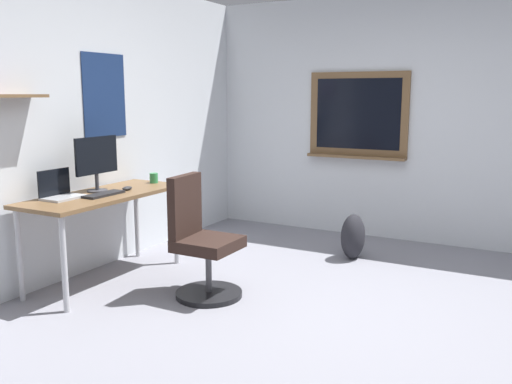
% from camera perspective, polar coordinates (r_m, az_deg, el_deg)
% --- Properties ---
extents(ground_plane, '(5.20, 5.20, 0.00)m').
position_cam_1_polar(ground_plane, '(3.98, 9.09, -13.14)').
color(ground_plane, gray).
rests_on(ground_plane, ground).
extents(wall_back, '(5.00, 0.30, 2.60)m').
position_cam_1_polar(wall_back, '(5.02, -18.04, 6.64)').
color(wall_back, silver).
rests_on(wall_back, ground).
extents(wall_right, '(0.22, 5.00, 2.60)m').
position_cam_1_polar(wall_right, '(6.04, 17.00, 7.17)').
color(wall_right, silver).
rests_on(wall_right, ground).
extents(desk, '(1.46, 0.59, 0.75)m').
position_cam_1_polar(desk, '(4.76, -15.44, -1.07)').
color(desk, brown).
rests_on(desk, ground).
extents(office_chair, '(0.52, 0.52, 0.95)m').
position_cam_1_polar(office_chair, '(4.32, -5.70, -5.48)').
color(office_chair, black).
rests_on(office_chair, ground).
extents(laptop, '(0.31, 0.21, 0.23)m').
position_cam_1_polar(laptop, '(4.61, -19.62, 0.05)').
color(laptop, '#ADAFB5').
rests_on(laptop, desk).
extents(monitor_primary, '(0.46, 0.17, 0.46)m').
position_cam_1_polar(monitor_primary, '(4.80, -16.16, 3.21)').
color(monitor_primary, '#38383D').
rests_on(monitor_primary, desk).
extents(keyboard, '(0.37, 0.13, 0.02)m').
position_cam_1_polar(keyboard, '(4.64, -15.46, -0.23)').
color(keyboard, black).
rests_on(keyboard, desk).
extents(computer_mouse, '(0.10, 0.06, 0.03)m').
position_cam_1_polar(computer_mouse, '(4.84, -13.18, 0.38)').
color(computer_mouse, '#262628').
rests_on(computer_mouse, desk).
extents(coffee_mug, '(0.08, 0.08, 0.09)m').
position_cam_1_polar(coffee_mug, '(5.19, -10.52, 1.43)').
color(coffee_mug, '#338C4C').
rests_on(coffee_mug, desk).
extents(backpack, '(0.32, 0.22, 0.44)m').
position_cam_1_polar(backpack, '(5.38, 10.00, -4.54)').
color(backpack, '#232328').
rests_on(backpack, ground).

